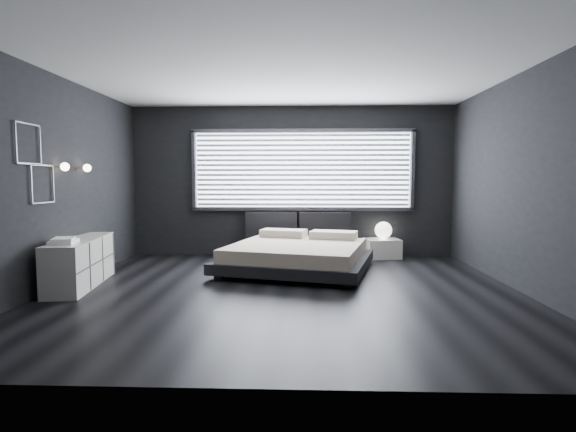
{
  "coord_description": "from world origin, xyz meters",
  "views": [
    {
      "loc": [
        0.24,
        -5.71,
        1.43
      ],
      "look_at": [
        0.0,
        0.85,
        0.9
      ],
      "focal_mm": 28.0,
      "sensor_mm": 36.0,
      "label": 1
    }
  ],
  "objects": [
    {
      "name": "room",
      "position": [
        0.0,
        0.0,
        1.4
      ],
      "size": [
        6.04,
        6.0,
        2.8
      ],
      "color": "black",
      "rests_on": "ground"
    },
    {
      "name": "window",
      "position": [
        0.2,
        2.7,
        1.61
      ],
      "size": [
        4.14,
        0.09,
        1.52
      ],
      "color": "white",
      "rests_on": "ground"
    },
    {
      "name": "headboard",
      "position": [
        0.12,
        2.64,
        0.57
      ],
      "size": [
        1.96,
        0.16,
        0.52
      ],
      "color": "black",
      "rests_on": "ground"
    },
    {
      "name": "sconce_near",
      "position": [
        -2.88,
        0.05,
        1.6
      ],
      "size": [
        0.18,
        0.11,
        0.11
      ],
      "color": "silver",
      "rests_on": "ground"
    },
    {
      "name": "sconce_far",
      "position": [
        -2.88,
        0.65,
        1.6
      ],
      "size": [
        0.18,
        0.11,
        0.11
      ],
      "color": "silver",
      "rests_on": "ground"
    },
    {
      "name": "wall_art_upper",
      "position": [
        -2.98,
        -0.55,
        1.85
      ],
      "size": [
        0.01,
        0.48,
        0.48
      ],
      "color": "#47474C",
      "rests_on": "ground"
    },
    {
      "name": "wall_art_lower",
      "position": [
        -2.98,
        -0.3,
        1.38
      ],
      "size": [
        0.01,
        0.48,
        0.48
      ],
      "color": "#47474C",
      "rests_on": "ground"
    },
    {
      "name": "bed",
      "position": [
        0.13,
        1.28,
        0.26
      ],
      "size": [
        2.6,
        2.53,
        0.56
      ],
      "color": "black",
      "rests_on": "ground"
    },
    {
      "name": "nightstand",
      "position": [
        1.67,
        2.5,
        0.18
      ],
      "size": [
        0.66,
        0.58,
        0.35
      ],
      "primitive_type": "cube",
      "rotation": [
        0.0,
        0.0,
        0.13
      ],
      "color": "white",
      "rests_on": "ground"
    },
    {
      "name": "orb_lamp",
      "position": [
        1.69,
        2.54,
        0.51
      ],
      "size": [
        0.31,
        0.31,
        0.31
      ],
      "primitive_type": "sphere",
      "color": "white",
      "rests_on": "nightstand"
    },
    {
      "name": "dresser",
      "position": [
        -2.78,
        0.17,
        0.32
      ],
      "size": [
        0.67,
        1.64,
        0.64
      ],
      "color": "white",
      "rests_on": "ground"
    },
    {
      "name": "book_stack",
      "position": [
        -2.76,
        -0.28,
        0.67
      ],
      "size": [
        0.35,
        0.42,
        0.07
      ],
      "color": "white",
      "rests_on": "dresser"
    }
  ]
}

